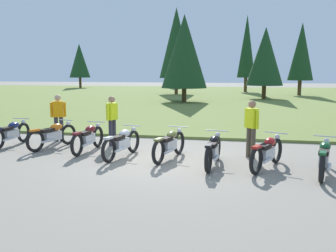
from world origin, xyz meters
The scene contains 14 objects.
ground_plane centered at (0.00, 0.00, 0.00)m, with size 140.00×140.00×0.00m, color gray.
grass_moorland centered at (0.00, 25.39, 0.05)m, with size 80.00×44.00×0.10m, color olive.
forest_treeline centered at (2.11, 31.47, 4.36)m, with size 42.76×28.24×8.99m.
motorcycle_navy centered at (-5.46, 1.04, 0.44)m, with size 0.62×2.10×0.88m.
motorcycle_orange centered at (-3.91, 0.99, 0.44)m, with size 0.88×2.02×0.88m.
motorcycle_maroon centered at (-2.57, 0.73, 0.44)m, with size 0.62×2.10×0.88m.
motorcycle_silver centered at (-1.28, 0.18, 0.44)m, with size 0.70×2.07×0.88m.
motorcycle_olive centered at (0.12, 0.23, 0.44)m, with size 0.75×2.06×0.88m.
motorcycle_black centered at (1.40, -0.32, 0.44)m, with size 0.62×2.10×0.88m.
motorcycle_red centered at (2.79, -0.31, 0.44)m, with size 1.03×1.95×0.88m.
motorcycle_british_green centered at (4.09, -0.68, 0.44)m, with size 0.77×2.06×0.88m.
rider_with_back_turned centered at (-2.15, 1.78, 0.95)m, with size 0.32×0.53×1.67m.
rider_in_hivis_vest centered at (2.40, 0.84, 0.95)m, with size 0.40×0.43×1.67m.
rider_checking_bike centered at (-4.29, 2.14, 0.95)m, with size 0.50×0.36×1.67m.
Camera 1 is at (2.07, -9.91, 2.50)m, focal length 39.43 mm.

